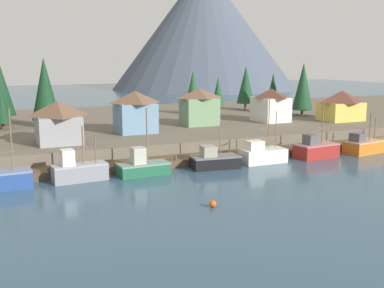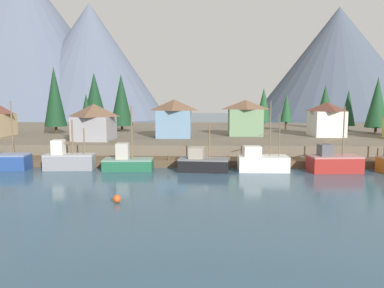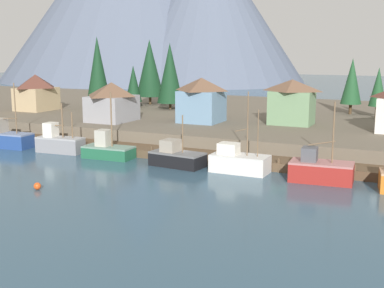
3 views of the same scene
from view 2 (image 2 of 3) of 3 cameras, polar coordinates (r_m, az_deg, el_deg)
name	(u,v)px [view 2 (image 2 of 3)]	position (r m, az deg, el deg)	size (l,w,h in m)	color
ground_plane	(200,151)	(68.09, 1.26, -1.12)	(400.00, 400.00, 1.00)	#335166
dock	(199,162)	(50.14, 1.08, -2.82)	(80.00, 4.00, 1.60)	brown
shoreline_bank	(200,136)	(79.81, 1.33, 1.31)	(400.00, 56.00, 2.50)	#665B4C
mountain_west_peak	(22,40)	(216.09, -25.07, 14.56)	(117.59, 117.59, 80.82)	slate
mountain_central_peak	(91,62)	(193.68, -15.58, 12.35)	(76.44, 76.44, 56.92)	slate
mountain_east_peak	(337,63)	(214.96, 21.83, 11.74)	(89.03, 89.03, 58.38)	#475160
fishing_boat_blue	(2,159)	(53.17, -27.64, -2.16)	(6.41, 3.12, 8.84)	navy
fishing_boat_grey	(68,160)	(49.73, -18.83, -2.35)	(6.40, 2.73, 6.45)	gray
fishing_boat_green	(127,162)	(47.41, -10.10, -2.79)	(6.38, 3.10, 8.24)	#1E5B3D
fishing_boat_black	(203,163)	(46.17, 1.70, -2.97)	(6.54, 3.61, 5.97)	black
fishing_boat_white	(262,162)	(47.01, 10.89, -2.77)	(6.27, 3.05, 8.85)	silver
fishing_boat_red	(334,162)	(48.95, 21.31, -2.70)	(6.49, 3.60, 8.20)	maroon
house_blue	(174,118)	(63.86, -2.82, 4.10)	(6.16, 6.05, 6.62)	#6689A8
house_green	(245,118)	(67.46, 8.36, 4.13)	(6.36, 4.68, 6.52)	#6B8E66
house_white	(326,119)	(70.11, 20.33, 3.73)	(5.55, 6.62, 6.16)	silver
house_grey	(94,122)	(61.42, -15.08, 3.42)	(6.06, 7.26, 5.88)	gray
conifer_near_left	(348,108)	(84.48, 23.28, 5.24)	(3.10, 3.10, 8.73)	#4C3823
conifer_near_right	(325,103)	(90.91, 20.13, 6.02)	(4.07, 4.07, 10.10)	#4C3823
conifer_mid_left	(86,110)	(79.56, -16.22, 5.14)	(3.07, 3.07, 7.84)	#4C3823
conifer_mid_right	(95,97)	(85.53, -15.04, 7.08)	(5.41, 5.41, 12.65)	#4C3823
conifer_back_left	(286,108)	(82.15, 14.59, 5.53)	(2.70, 2.70, 7.99)	#4C3823
conifer_back_right	(55,97)	(77.26, -20.74, 6.97)	(4.30, 4.30, 13.05)	#4C3823
conifer_centre	(121,100)	(78.54, -11.01, 6.78)	(4.76, 4.76, 11.90)	#4C3823
conifer_far_left	(377,102)	(79.42, 27.04, 5.84)	(4.25, 4.25, 10.96)	#4C3823
conifer_far_right	(264,105)	(84.14, 11.17, 6.07)	(3.44, 3.44, 9.32)	#4C3823
channel_buoy	(117,199)	(32.82, -11.67, -8.40)	(0.70, 0.70, 0.70)	#E04C19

